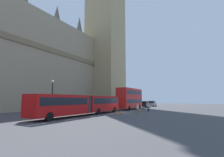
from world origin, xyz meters
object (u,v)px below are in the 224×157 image
object	(u,v)px
traffic_cone_east	(140,110)
street_lamp	(52,95)
pedestrian_near_cones	(138,109)
articulated_bus	(84,103)
sedan_lead	(145,104)
pedestrian_by_kerb	(148,107)
traffic_cone_west	(117,113)
double_decker_bus	(130,98)
sedan_trailing	(152,104)
traffic_cone_middle	(121,112)

from	to	relation	value
traffic_cone_east	street_lamp	distance (m)	17.70
pedestrian_near_cones	articulated_bus	bearing A→B (deg)	126.77
sedan_lead	pedestrian_by_kerb	xyz separation A→B (m)	(-16.17, -5.97, -0.00)
pedestrian_by_kerb	articulated_bus	bearing A→B (deg)	153.29
traffic_cone_west	pedestrian_by_kerb	bearing A→B (deg)	-14.73
traffic_cone_west	articulated_bus	bearing A→B (deg)	131.27
double_decker_bus	sedan_trailing	size ratio (longest dim) A/B	2.29
double_decker_bus	pedestrian_near_cones	world-z (taller)	double_decker_bus
sedan_lead	pedestrian_near_cones	world-z (taller)	sedan_lead
sedan_lead	sedan_trailing	distance (m)	8.47
traffic_cone_west	street_lamp	distance (m)	10.18
articulated_bus	double_decker_bus	xyz separation A→B (m)	(17.34, 0.00, 0.96)
articulated_bus	pedestrian_near_cones	size ratio (longest dim) A/B	10.50
street_lamp	pedestrian_near_cones	bearing A→B (deg)	-58.21
pedestrian_near_cones	pedestrian_by_kerb	world-z (taller)	same
pedestrian_near_cones	pedestrian_by_kerb	size ratio (longest dim) A/B	1.00
street_lamp	sedan_lead	bearing A→B (deg)	-8.65
articulated_bus	pedestrian_by_kerb	bearing A→B (deg)	-26.71
traffic_cone_east	traffic_cone_middle	bearing A→B (deg)	177.66
double_decker_bus	traffic_cone_west	distance (m)	14.73
articulated_bus	pedestrian_by_kerb	size ratio (longest dim) A/B	10.50
articulated_bus	pedestrian_by_kerb	distance (m)	13.50
traffic_cone_west	traffic_cone_east	world-z (taller)	same
sedan_trailing	traffic_cone_west	world-z (taller)	sedan_trailing
traffic_cone_east	pedestrian_near_cones	size ratio (longest dim) A/B	0.34
double_decker_bus	traffic_cone_middle	world-z (taller)	double_decker_bus
double_decker_bus	sedan_trailing	xyz separation A→B (m)	(19.33, 0.20, -1.80)
sedan_trailing	street_lamp	distance (m)	38.92
traffic_cone_middle	traffic_cone_east	xyz separation A→B (m)	(8.21, -0.34, 0.00)
sedan_lead	street_lamp	bearing A→B (deg)	171.35
traffic_cone_east	pedestrian_near_cones	distance (m)	8.89
traffic_cone_east	pedestrian_near_cones	xyz separation A→B (m)	(-8.46, -2.67, 0.63)
pedestrian_by_kerb	pedestrian_near_cones	bearing A→B (deg)	-175.84
articulated_bus	sedan_lead	distance (m)	28.22
double_decker_bus	pedestrian_near_cones	xyz separation A→B (m)	(-12.42, -6.58, -1.80)
double_decker_bus	sedan_lead	size ratio (longest dim) A/B	2.29
double_decker_bus	articulated_bus	bearing A→B (deg)	-179.99
sedan_lead	sedan_trailing	xyz separation A→B (m)	(8.46, 0.29, 0.00)
pedestrian_near_cones	sedan_trailing	bearing A→B (deg)	12.05
double_decker_bus	street_lamp	distance (m)	19.81
articulated_bus	double_decker_bus	world-z (taller)	double_decker_bus
double_decker_bus	street_lamp	xyz separation A→B (m)	(-19.29, 4.50, 0.35)
double_decker_bus	traffic_cone_west	bearing A→B (deg)	-165.00
sedan_trailing	pedestrian_near_cones	xyz separation A→B (m)	(-31.76, -6.78, -0.00)
traffic_cone_east	street_lamp	bearing A→B (deg)	151.23
street_lamp	pedestrian_by_kerb	world-z (taller)	street_lamp
articulated_bus	traffic_cone_east	world-z (taller)	articulated_bus
sedan_lead	traffic_cone_middle	distance (m)	23.32
traffic_cone_west	pedestrian_near_cones	xyz separation A→B (m)	(1.61, -2.81, 0.63)
sedan_trailing	traffic_cone_east	xyz separation A→B (m)	(-23.30, -4.11, -0.63)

